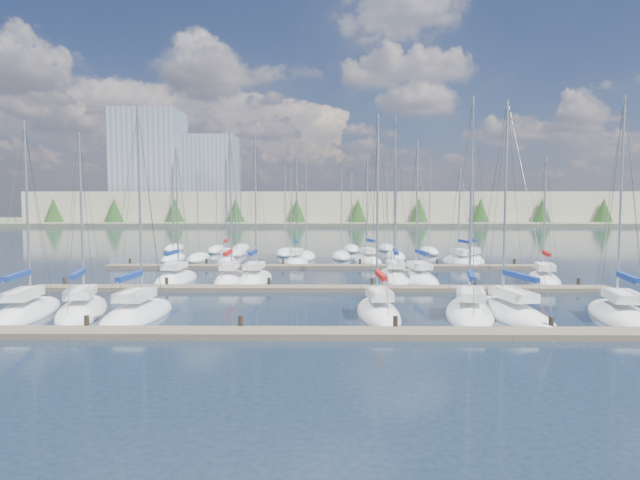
{
  "coord_description": "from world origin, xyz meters",
  "views": [
    {
      "loc": [
        0.36,
        -24.29,
        6.68
      ],
      "look_at": [
        0.0,
        14.0,
        4.0
      ],
      "focal_mm": 30.0,
      "sensor_mm": 36.0,
      "label": 1
    }
  ],
  "objects_px": {
    "sailboat_k": "(395,276)",
    "sailboat_h": "(176,279)",
    "sailboat_m": "(544,280)",
    "sailboat_g": "(620,315)",
    "sailboat_p": "(368,261)",
    "sailboat_i": "(230,279)",
    "sailboat_f": "(509,313)",
    "sailboat_l": "(418,278)",
    "sailboat_r": "(473,260)",
    "sailboat_d": "(378,312)",
    "sailboat_a": "(26,312)",
    "sailboat_b": "(82,310)",
    "sailboat_q": "(461,262)",
    "sailboat_j": "(255,279)",
    "sailboat_e": "(470,312)",
    "sailboat_n": "(227,261)",
    "sailboat_o": "(297,262)",
    "sailboat_c": "(138,314)"
  },
  "relations": [
    {
      "from": "sailboat_b",
      "to": "sailboat_i",
      "type": "bearing_deg",
      "value": 49.16
    },
    {
      "from": "sailboat_k",
      "to": "sailboat_h",
      "type": "distance_m",
      "value": 18.92
    },
    {
      "from": "sailboat_r",
      "to": "sailboat_n",
      "type": "xyz_separation_m",
      "value": [
        -27.63,
        -1.34,
        0.01
      ]
    },
    {
      "from": "sailboat_o",
      "to": "sailboat_j",
      "type": "distance_m",
      "value": 13.47
    },
    {
      "from": "sailboat_j",
      "to": "sailboat_m",
      "type": "bearing_deg",
      "value": 1.92
    },
    {
      "from": "sailboat_g",
      "to": "sailboat_h",
      "type": "height_order",
      "value": "sailboat_g"
    },
    {
      "from": "sailboat_g",
      "to": "sailboat_r",
      "type": "height_order",
      "value": "sailboat_r"
    },
    {
      "from": "sailboat_g",
      "to": "sailboat_c",
      "type": "height_order",
      "value": "sailboat_g"
    },
    {
      "from": "sailboat_a",
      "to": "sailboat_b",
      "type": "height_order",
      "value": "sailboat_a"
    },
    {
      "from": "sailboat_p",
      "to": "sailboat_h",
      "type": "bearing_deg",
      "value": -149.9
    },
    {
      "from": "sailboat_r",
      "to": "sailboat_i",
      "type": "bearing_deg",
      "value": -138.05
    },
    {
      "from": "sailboat_f",
      "to": "sailboat_l",
      "type": "relative_size",
      "value": 1.06
    },
    {
      "from": "sailboat_d",
      "to": "sailboat_b",
      "type": "xyz_separation_m",
      "value": [
        -17.86,
        0.47,
        -0.01
      ]
    },
    {
      "from": "sailboat_h",
      "to": "sailboat_m",
      "type": "bearing_deg",
      "value": 4.59
    },
    {
      "from": "sailboat_i",
      "to": "sailboat_j",
      "type": "bearing_deg",
      "value": 4.35
    },
    {
      "from": "sailboat_g",
      "to": "sailboat_p",
      "type": "height_order",
      "value": "sailboat_g"
    },
    {
      "from": "sailboat_j",
      "to": "sailboat_q",
      "type": "distance_m",
      "value": 24.57
    },
    {
      "from": "sailboat_j",
      "to": "sailboat_m",
      "type": "relative_size",
      "value": 1.15
    },
    {
      "from": "sailboat_q",
      "to": "sailboat_i",
      "type": "bearing_deg",
      "value": -159.14
    },
    {
      "from": "sailboat_i",
      "to": "sailboat_g",
      "type": "bearing_deg",
      "value": -29.66
    },
    {
      "from": "sailboat_a",
      "to": "sailboat_n",
      "type": "xyz_separation_m",
      "value": [
        6.83,
        27.72,
        0.02
      ]
    },
    {
      "from": "sailboat_d",
      "to": "sailboat_e",
      "type": "relative_size",
      "value": 0.92
    },
    {
      "from": "sailboat_d",
      "to": "sailboat_j",
      "type": "distance_m",
      "value": 16.72
    },
    {
      "from": "sailboat_h",
      "to": "sailboat_p",
      "type": "bearing_deg",
      "value": 44.95
    },
    {
      "from": "sailboat_n",
      "to": "sailboat_g",
      "type": "bearing_deg",
      "value": -51.29
    },
    {
      "from": "sailboat_c",
      "to": "sailboat_e",
      "type": "bearing_deg",
      "value": 6.14
    },
    {
      "from": "sailboat_o",
      "to": "sailboat_g",
      "type": "bearing_deg",
      "value": -54.01
    },
    {
      "from": "sailboat_a",
      "to": "sailboat_i",
      "type": "xyz_separation_m",
      "value": [
        9.67,
        13.99,
        0.02
      ]
    },
    {
      "from": "sailboat_a",
      "to": "sailboat_g",
      "type": "bearing_deg",
      "value": -8.48
    },
    {
      "from": "sailboat_f",
      "to": "sailboat_n",
      "type": "xyz_separation_m",
      "value": [
        -21.83,
        27.51,
        0.03
      ]
    },
    {
      "from": "sailboat_f",
      "to": "sailboat_n",
      "type": "relative_size",
      "value": 1.09
    },
    {
      "from": "sailboat_l",
      "to": "sailboat_h",
      "type": "bearing_deg",
      "value": 176.68
    },
    {
      "from": "sailboat_a",
      "to": "sailboat_m",
      "type": "xyz_separation_m",
      "value": [
        36.22,
        13.72,
        -0.0
      ]
    },
    {
      "from": "sailboat_k",
      "to": "sailboat_j",
      "type": "bearing_deg",
      "value": -168.73
    },
    {
      "from": "sailboat_k",
      "to": "sailboat_b",
      "type": "height_order",
      "value": "sailboat_k"
    },
    {
      "from": "sailboat_h",
      "to": "sailboat_j",
      "type": "distance_m",
      "value": 6.71
    },
    {
      "from": "sailboat_g",
      "to": "sailboat_f",
      "type": "distance_m",
      "value": 6.24
    },
    {
      "from": "sailboat_g",
      "to": "sailboat_k",
      "type": "distance_m",
      "value": 19.46
    },
    {
      "from": "sailboat_q",
      "to": "sailboat_h",
      "type": "bearing_deg",
      "value": -163.33
    },
    {
      "from": "sailboat_b",
      "to": "sailboat_n",
      "type": "xyz_separation_m",
      "value": [
        3.78,
        27.08,
        0.03
      ]
    },
    {
      "from": "sailboat_k",
      "to": "sailboat_e",
      "type": "relative_size",
      "value": 1.1
    },
    {
      "from": "sailboat_f",
      "to": "sailboat_o",
      "type": "distance_m",
      "value": 30.51
    },
    {
      "from": "sailboat_d",
      "to": "sailboat_p",
      "type": "relative_size",
      "value": 0.98
    },
    {
      "from": "sailboat_h",
      "to": "sailboat_i",
      "type": "bearing_deg",
      "value": 5.89
    },
    {
      "from": "sailboat_b",
      "to": "sailboat_l",
      "type": "height_order",
      "value": "sailboat_l"
    },
    {
      "from": "sailboat_a",
      "to": "sailboat_j",
      "type": "relative_size",
      "value": 0.95
    },
    {
      "from": "sailboat_o",
      "to": "sailboat_p",
      "type": "height_order",
      "value": "sailboat_o"
    },
    {
      "from": "sailboat_f",
      "to": "sailboat_e",
      "type": "height_order",
      "value": "sailboat_e"
    },
    {
      "from": "sailboat_j",
      "to": "sailboat_q",
      "type": "height_order",
      "value": "sailboat_j"
    },
    {
      "from": "sailboat_g",
      "to": "sailboat_f",
      "type": "xyz_separation_m",
      "value": [
        -6.21,
        0.61,
        -0.01
      ]
    }
  ]
}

